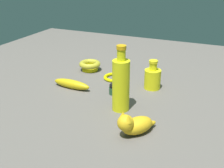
{
  "coord_description": "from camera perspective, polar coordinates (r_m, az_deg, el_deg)",
  "views": [
    {
      "loc": [
        -1.0,
        -0.44,
        0.52
      ],
      "look_at": [
        0.0,
        0.0,
        0.05
      ],
      "focal_mm": 46.4,
      "sensor_mm": 36.0,
      "label": 1
    }
  ],
  "objects": [
    {
      "name": "bangle",
      "position": [
        1.38,
        0.49,
        1.33
      ],
      "size": [
        0.1,
        0.1,
        0.02
      ],
      "primitive_type": "torus",
      "color": "#E1DC07",
      "rests_on": "ground"
    },
    {
      "name": "banana",
      "position": [
        1.29,
        -8.06,
        -0.08
      ],
      "size": [
        0.05,
        0.18,
        0.04
      ],
      "primitive_type": "ellipsoid",
      "rotation": [
        0.0,
        0.0,
        4.65
      ],
      "color": "gold",
      "rests_on": "ground"
    },
    {
      "name": "nail_polish_jar",
      "position": [
        1.22,
        0.33,
        -1.03
      ],
      "size": [
        0.04,
        0.04,
        0.04
      ],
      "color": "#214A2A",
      "rests_on": "ground"
    },
    {
      "name": "bottle_short",
      "position": [
        1.28,
        7.99,
        1.24
      ],
      "size": [
        0.07,
        0.07,
        0.13
      ],
      "color": "yellow",
      "rests_on": "ground"
    },
    {
      "name": "bottle_tall",
      "position": [
        1.06,
        1.77,
        0.07
      ],
      "size": [
        0.06,
        0.06,
        0.25
      ],
      "color": "yellow",
      "rests_on": "ground"
    },
    {
      "name": "cat_figurine",
      "position": [
        0.94,
        4.42,
        -7.92
      ],
      "size": [
        0.14,
        0.12,
        0.09
      ],
      "color": "gold",
      "rests_on": "ground"
    },
    {
      "name": "bowl",
      "position": [
        1.49,
        -4.39,
        3.75
      ],
      "size": [
        0.11,
        0.11,
        0.05
      ],
      "color": "yellow",
      "rests_on": "ground"
    },
    {
      "name": "ground",
      "position": [
        1.21,
        0.0,
        -2.34
      ],
      "size": [
        2.0,
        2.0,
        0.0
      ],
      "primitive_type": "plane",
      "color": "#5B5651"
    }
  ]
}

